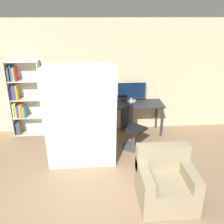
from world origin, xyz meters
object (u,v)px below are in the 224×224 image
object	(u,v)px
office_chair	(132,131)
mattress_far	(82,114)
monitor	(132,91)
armchair	(165,182)
bookshelf	(23,99)
mattress_near	(81,121)

from	to	relation	value
office_chair	mattress_far	distance (m)	1.28
monitor	armchair	bearing A→B (deg)	-86.61
mattress_far	bookshelf	bearing A→B (deg)	138.72
monitor	mattress_near	xyz separation A→B (m)	(-1.17, -1.62, -0.05)
mattress_near	mattress_far	size ratio (longest dim) A/B	1.00
bookshelf	mattress_near	world-z (taller)	mattress_near
monitor	bookshelf	size ratio (longest dim) A/B	0.39
bookshelf	mattress_near	distance (m)	2.17
bookshelf	monitor	bearing A→B (deg)	-0.13
monitor	office_chair	xyz separation A→B (m)	(-0.11, -0.87, -0.65)
bookshelf	mattress_far	distance (m)	1.91
mattress_near	mattress_far	world-z (taller)	same
office_chair	armchair	size ratio (longest dim) A/B	1.09
office_chair	bookshelf	world-z (taller)	bookshelf
bookshelf	mattress_far	world-z (taller)	mattress_far
mattress_near	armchair	world-z (taller)	mattress_near
office_chair	armchair	xyz separation A→B (m)	(0.26, -1.73, -0.06)
bookshelf	mattress_far	bearing A→B (deg)	-41.28
mattress_far	armchair	xyz separation A→B (m)	(1.32, -1.35, -0.66)
armchair	monitor	bearing A→B (deg)	93.39
office_chair	mattress_far	xyz separation A→B (m)	(-1.06, -0.38, 0.60)
mattress_near	bookshelf	bearing A→B (deg)	131.40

